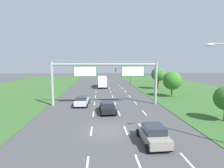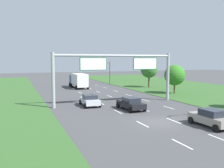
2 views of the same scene
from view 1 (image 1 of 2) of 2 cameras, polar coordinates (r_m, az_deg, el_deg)
name	(u,v)px [view 1 (image 1 of 2)]	position (r m, az deg, el deg)	size (l,w,h in m)	color
ground_plane	(109,131)	(18.37, -1.11, -14.98)	(200.00, 200.00, 0.00)	#424244
lane_dashes_inner_left	(94,108)	(26.92, -5.89, -7.84)	(0.14, 56.40, 0.01)	white
lane_dashes_inner_right	(117,108)	(27.03, 1.62, -7.75)	(0.14, 56.40, 0.01)	white
lane_dashes_slip	(139,107)	(27.60, 8.93, -7.52)	(0.14, 56.40, 0.01)	white
car_near_red	(153,134)	(15.91, 13.30, -15.58)	(2.17, 4.23, 1.61)	gray
car_lead_silver	(82,101)	(28.62, -9.82, -5.45)	(2.29, 4.20, 1.49)	silver
car_mid_lane	(108,107)	(24.39, -1.46, -7.52)	(2.32, 4.42, 1.51)	black
box_truck	(102,81)	(49.12, -3.24, 0.87)	(2.76, 7.75, 3.07)	navy
sign_gantry	(106,75)	(28.15, -1.91, 2.98)	(17.24, 0.44, 7.00)	#9EA0A5
traffic_light_mast	(124,73)	(53.46, 3.97, 3.71)	(4.76, 0.49, 5.60)	#47494F
roadside_tree_mid	(172,81)	(36.79, 19.06, 1.06)	(3.67, 3.67, 5.17)	#513823
roadside_tree_far	(158,74)	(46.67, 14.92, 3.10)	(3.62, 3.62, 5.75)	#513823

